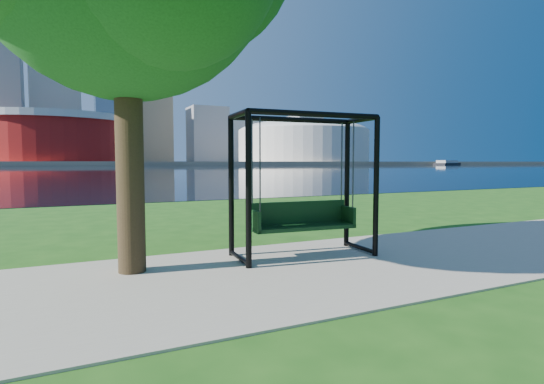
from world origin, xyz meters
TOP-DOWN VIEW (x-y plane):
  - ground at (0.00, 0.00)m, footprint 900.00×900.00m
  - path at (0.00, -0.50)m, footprint 120.00×4.00m
  - river at (0.00, 102.00)m, footprint 900.00×180.00m
  - far_bank at (0.00, 306.00)m, footprint 900.00×228.00m
  - stadium at (-10.00, 235.00)m, footprint 83.00×83.00m
  - arena at (135.00, 235.00)m, footprint 84.00×84.00m
  - skyline at (-4.27, 319.39)m, footprint 392.00×66.00m
  - swing at (0.60, 0.36)m, footprint 2.59×1.26m
  - barge at (212.40, 187.42)m, footprint 28.12×17.05m

SIDE VIEW (x-z plane):
  - ground at x=0.00m, z-range 0.00..0.00m
  - river at x=0.00m, z-range 0.00..0.02m
  - path at x=0.00m, z-range 0.00..0.03m
  - far_bank at x=0.00m, z-range 0.00..2.00m
  - barge at x=212.40m, z-range -0.13..2.61m
  - swing at x=0.60m, z-range -0.04..2.53m
  - stadium at x=-10.00m, z-range -1.77..30.23m
  - arena at x=135.00m, z-range 2.59..29.15m
  - skyline at x=-4.27m, z-range -12.36..84.14m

